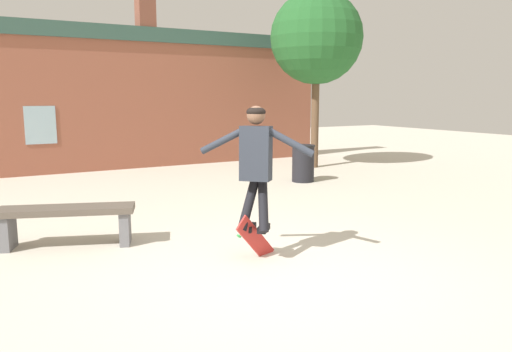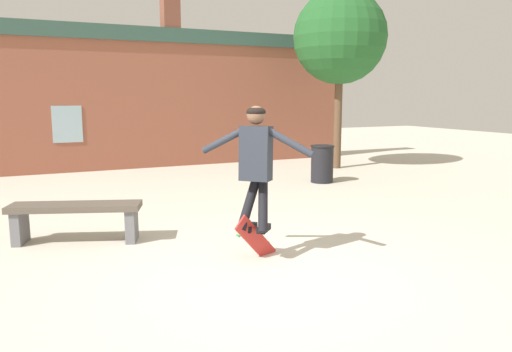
{
  "view_description": "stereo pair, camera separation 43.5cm",
  "coord_description": "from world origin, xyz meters",
  "px_view_note": "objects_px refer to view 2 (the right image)",
  "views": [
    {
      "loc": [
        -2.71,
        -4.35,
        1.9
      ],
      "look_at": [
        0.09,
        0.54,
        0.99
      ],
      "focal_mm": 35.0,
      "sensor_mm": 36.0,
      "label": 1
    },
    {
      "loc": [
        -2.32,
        -4.55,
        1.9
      ],
      "look_at": [
        0.09,
        0.54,
        0.99
      ],
      "focal_mm": 35.0,
      "sensor_mm": 36.0,
      "label": 2
    }
  ],
  "objects_px": {
    "park_bench": "(76,214)",
    "skateboard_flipping": "(256,240)",
    "tree_right": "(340,38)",
    "skater": "(256,158)",
    "trash_bin": "(322,163)"
  },
  "relations": [
    {
      "from": "park_bench",
      "to": "skateboard_flipping",
      "type": "bearing_deg",
      "value": -20.29
    },
    {
      "from": "park_bench",
      "to": "tree_right",
      "type": "bearing_deg",
      "value": 51.52
    },
    {
      "from": "tree_right",
      "to": "skateboard_flipping",
      "type": "distance_m",
      "value": 8.33
    },
    {
      "from": "tree_right",
      "to": "park_bench",
      "type": "relative_size",
      "value": 2.67
    },
    {
      "from": "skater",
      "to": "skateboard_flipping",
      "type": "xyz_separation_m",
      "value": [
        0.02,
        0.04,
        -0.98
      ]
    },
    {
      "from": "trash_bin",
      "to": "tree_right",
      "type": "bearing_deg",
      "value": 47.39
    },
    {
      "from": "trash_bin",
      "to": "skater",
      "type": "distance_m",
      "value": 5.51
    },
    {
      "from": "tree_right",
      "to": "skater",
      "type": "bearing_deg",
      "value": -131.39
    },
    {
      "from": "skater",
      "to": "trash_bin",
      "type": "bearing_deg",
      "value": 3.25
    },
    {
      "from": "trash_bin",
      "to": "skater",
      "type": "bearing_deg",
      "value": -130.88
    },
    {
      "from": "trash_bin",
      "to": "skateboard_flipping",
      "type": "distance_m",
      "value": 5.42
    },
    {
      "from": "park_bench",
      "to": "trash_bin",
      "type": "xyz_separation_m",
      "value": [
        5.4,
        2.5,
        0.06
      ]
    },
    {
      "from": "tree_right",
      "to": "park_bench",
      "type": "bearing_deg",
      "value": -148.94
    },
    {
      "from": "tree_right",
      "to": "skateboard_flipping",
      "type": "relative_size",
      "value": 6.62
    },
    {
      "from": "tree_right",
      "to": "park_bench",
      "type": "xyz_separation_m",
      "value": [
        -6.96,
        -4.19,
        -2.98
      ]
    }
  ]
}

